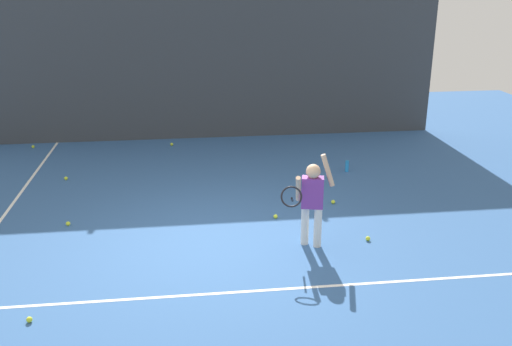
{
  "coord_description": "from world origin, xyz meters",
  "views": [
    {
      "loc": [
        -0.29,
        -7.34,
        3.63
      ],
      "look_at": [
        0.69,
        0.45,
        0.85
      ],
      "focal_mm": 39.6,
      "sensor_mm": 36.0,
      "label": 1
    }
  ],
  "objects_px": {
    "tennis_ball_2": "(172,144)",
    "tennis_ball_8": "(66,178)",
    "tennis_player": "(311,198)",
    "tennis_ball_4": "(333,202)",
    "water_bottle": "(347,166)",
    "tennis_ball_5": "(29,320)",
    "tennis_ball_7": "(33,147)",
    "tennis_ball_1": "(68,224)",
    "tennis_ball_6": "(368,239)",
    "tennis_ball_0": "(276,216)"
  },
  "relations": [
    {
      "from": "tennis_ball_1",
      "to": "tennis_ball_2",
      "type": "distance_m",
      "value": 4.36
    },
    {
      "from": "tennis_player",
      "to": "tennis_ball_2",
      "type": "xyz_separation_m",
      "value": [
        -2.02,
        5.2,
        -0.69
      ]
    },
    {
      "from": "tennis_ball_0",
      "to": "tennis_ball_2",
      "type": "distance_m",
      "value": 4.54
    },
    {
      "from": "tennis_ball_2",
      "to": "tennis_ball_5",
      "type": "distance_m",
      "value": 6.8
    },
    {
      "from": "tennis_ball_0",
      "to": "tennis_ball_7",
      "type": "distance_m",
      "value": 6.45
    },
    {
      "from": "tennis_ball_2",
      "to": "tennis_ball_7",
      "type": "distance_m",
      "value": 3.04
    },
    {
      "from": "tennis_ball_2",
      "to": "tennis_ball_8",
      "type": "bearing_deg",
      "value": -133.81
    },
    {
      "from": "tennis_ball_2",
      "to": "tennis_ball_7",
      "type": "bearing_deg",
      "value": 176.34
    },
    {
      "from": "tennis_ball_5",
      "to": "tennis_ball_2",
      "type": "bearing_deg",
      "value": 77.68
    },
    {
      "from": "tennis_ball_4",
      "to": "tennis_ball_7",
      "type": "distance_m",
      "value": 6.98
    },
    {
      "from": "tennis_ball_5",
      "to": "tennis_ball_8",
      "type": "bearing_deg",
      "value": 95.77
    },
    {
      "from": "tennis_ball_6",
      "to": "tennis_ball_7",
      "type": "bearing_deg",
      "value": 137.85
    },
    {
      "from": "tennis_ball_4",
      "to": "tennis_ball_6",
      "type": "distance_m",
      "value": 1.42
    },
    {
      "from": "water_bottle",
      "to": "tennis_ball_1",
      "type": "distance_m",
      "value": 5.26
    },
    {
      "from": "tennis_player",
      "to": "water_bottle",
      "type": "distance_m",
      "value": 3.38
    },
    {
      "from": "tennis_player",
      "to": "tennis_ball_4",
      "type": "distance_m",
      "value": 1.76
    },
    {
      "from": "tennis_player",
      "to": "tennis_ball_4",
      "type": "height_order",
      "value": "tennis_player"
    },
    {
      "from": "tennis_player",
      "to": "tennis_ball_4",
      "type": "relative_size",
      "value": 20.46
    },
    {
      "from": "tennis_ball_0",
      "to": "tennis_ball_4",
      "type": "distance_m",
      "value": 1.15
    },
    {
      "from": "tennis_ball_2",
      "to": "tennis_ball_6",
      "type": "xyz_separation_m",
      "value": [
        2.88,
        -5.16,
        0.0
      ]
    },
    {
      "from": "tennis_ball_6",
      "to": "tennis_ball_8",
      "type": "xyz_separation_m",
      "value": [
        -4.8,
        3.15,
        0.0
      ]
    },
    {
      "from": "tennis_player",
      "to": "tennis_ball_1",
      "type": "bearing_deg",
      "value": 176.08
    },
    {
      "from": "tennis_ball_7",
      "to": "tennis_ball_4",
      "type": "bearing_deg",
      "value": -34.35
    },
    {
      "from": "tennis_ball_7",
      "to": "water_bottle",
      "type": "bearing_deg",
      "value": -20.28
    },
    {
      "from": "tennis_ball_4",
      "to": "tennis_ball_7",
      "type": "xyz_separation_m",
      "value": [
        -5.76,
        3.94,
        0.0
      ]
    },
    {
      "from": "tennis_ball_7",
      "to": "tennis_ball_1",
      "type": "bearing_deg",
      "value": -70.36
    },
    {
      "from": "tennis_player",
      "to": "tennis_ball_0",
      "type": "height_order",
      "value": "tennis_player"
    },
    {
      "from": "tennis_player",
      "to": "tennis_ball_2",
      "type": "relative_size",
      "value": 20.46
    },
    {
      "from": "tennis_ball_4",
      "to": "tennis_ball_5",
      "type": "bearing_deg",
      "value": -145.23
    },
    {
      "from": "tennis_ball_6",
      "to": "tennis_ball_7",
      "type": "height_order",
      "value": "same"
    },
    {
      "from": "tennis_player",
      "to": "tennis_ball_6",
      "type": "height_order",
      "value": "tennis_player"
    },
    {
      "from": "tennis_ball_0",
      "to": "tennis_ball_7",
      "type": "height_order",
      "value": "same"
    },
    {
      "from": "tennis_player",
      "to": "tennis_ball_0",
      "type": "xyz_separation_m",
      "value": [
        -0.33,
        0.98,
        -0.69
      ]
    },
    {
      "from": "tennis_player",
      "to": "tennis_ball_1",
      "type": "relative_size",
      "value": 20.46
    },
    {
      "from": "tennis_ball_1",
      "to": "tennis_ball_4",
      "type": "distance_m",
      "value": 4.25
    },
    {
      "from": "tennis_ball_7",
      "to": "tennis_ball_2",
      "type": "bearing_deg",
      "value": -3.66
    },
    {
      "from": "tennis_ball_2",
      "to": "tennis_ball_8",
      "type": "height_order",
      "value": "same"
    },
    {
      "from": "tennis_player",
      "to": "water_bottle",
      "type": "xyz_separation_m",
      "value": [
        1.39,
        3.01,
        -0.62
      ]
    },
    {
      "from": "tennis_ball_6",
      "to": "tennis_ball_4",
      "type": "bearing_deg",
      "value": 95.98
    },
    {
      "from": "tennis_ball_8",
      "to": "tennis_ball_4",
      "type": "bearing_deg",
      "value": -20.52
    },
    {
      "from": "tennis_ball_6",
      "to": "tennis_ball_8",
      "type": "height_order",
      "value": "same"
    },
    {
      "from": "tennis_player",
      "to": "tennis_ball_5",
      "type": "bearing_deg",
      "value": -143.75
    },
    {
      "from": "tennis_ball_5",
      "to": "tennis_ball_7",
      "type": "height_order",
      "value": "same"
    },
    {
      "from": "water_bottle",
      "to": "tennis_ball_8",
      "type": "distance_m",
      "value": 5.33
    },
    {
      "from": "tennis_ball_6",
      "to": "tennis_ball_0",
      "type": "bearing_deg",
      "value": 141.85
    },
    {
      "from": "tennis_ball_2",
      "to": "tennis_ball_4",
      "type": "xyz_separation_m",
      "value": [
        2.73,
        -3.74,
        0.0
      ]
    },
    {
      "from": "tennis_ball_0",
      "to": "tennis_ball_4",
      "type": "bearing_deg",
      "value": 24.25
    },
    {
      "from": "tennis_ball_5",
      "to": "tennis_ball_0",
      "type": "bearing_deg",
      "value": 37.81
    },
    {
      "from": "tennis_ball_2",
      "to": "tennis_ball_8",
      "type": "distance_m",
      "value": 2.78
    },
    {
      "from": "tennis_ball_1",
      "to": "tennis_ball_0",
      "type": "bearing_deg",
      "value": -2.29
    }
  ]
}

